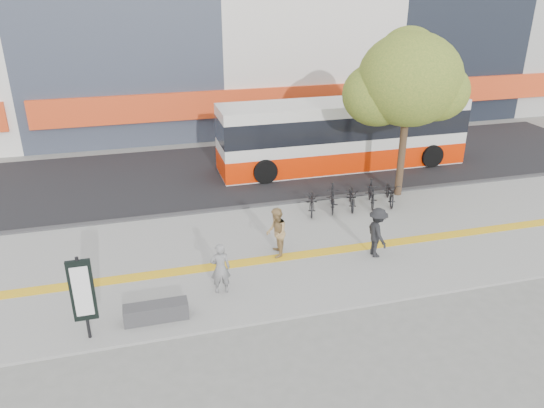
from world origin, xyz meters
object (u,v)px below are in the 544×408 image
object	(u,v)px
street_tree	(407,81)
seated_woman	(220,268)
bench	(156,312)
pedestrian_tan	(276,233)
bus	(343,136)
signboard	(82,292)
pedestrian_dark	(377,232)

from	to	relation	value
street_tree	seated_woman	distance (m)	10.22
bench	street_tree	size ratio (longest dim) A/B	0.25
street_tree	pedestrian_tan	distance (m)	7.89
street_tree	bus	world-z (taller)	street_tree
signboard	pedestrian_tan	distance (m)	6.05
signboard	street_tree	xyz separation A→B (m)	(11.38, 6.33, 3.15)
pedestrian_tan	pedestrian_dark	distance (m)	3.09
bus	pedestrian_dark	xyz separation A→B (m)	(-2.15, -8.12, -0.59)
pedestrian_dark	bench	bearing A→B (deg)	104.12
bench	bus	bearing A→B (deg)	47.36
seated_woman	signboard	bearing A→B (deg)	22.08
signboard	seated_woman	xyz separation A→B (m)	(3.40, 1.13, -0.55)
pedestrian_tan	bus	bearing A→B (deg)	155.88
street_tree	pedestrian_dark	world-z (taller)	street_tree
pedestrian_dark	seated_woman	bearing A→B (deg)	99.69
seated_woman	pedestrian_tan	distance (m)	2.54
bus	pedestrian_tan	size ratio (longest dim) A/B	7.07
street_tree	bus	xyz separation A→B (m)	(-0.85, 3.68, -3.06)
street_tree	seated_woman	xyz separation A→B (m)	(-7.98, -5.20, -3.69)
bench	signboard	world-z (taller)	signboard
pedestrian_tan	seated_woman	bearing A→B (deg)	-40.96
bus	pedestrian_tan	world-z (taller)	bus
bus	pedestrian_tan	xyz separation A→B (m)	(-5.13, -7.31, -0.59)
bench	street_tree	bearing A→B (deg)	31.62
bus	seated_woman	size ratio (longest dim) A/B	7.53
pedestrian_dark	pedestrian_tan	bearing A→B (deg)	75.91
bench	signboard	xyz separation A→B (m)	(-1.60, -0.31, 1.06)
seated_woman	pedestrian_dark	distance (m)	5.04
street_tree	signboard	bearing A→B (deg)	-150.93
bench	pedestrian_tan	xyz separation A→B (m)	(3.80, 2.39, 0.56)
seated_woman	pedestrian_dark	world-z (taller)	pedestrian_dark
street_tree	pedestrian_dark	distance (m)	6.48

